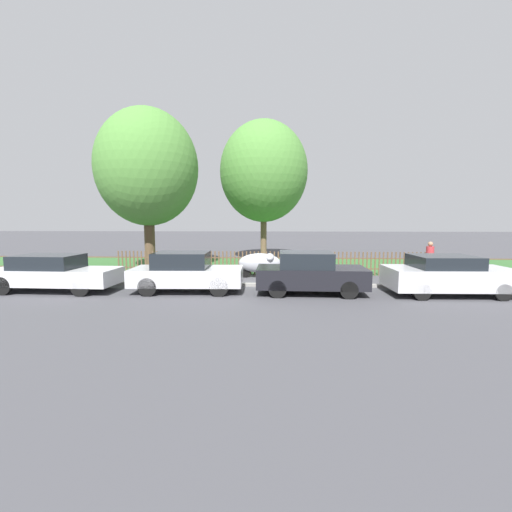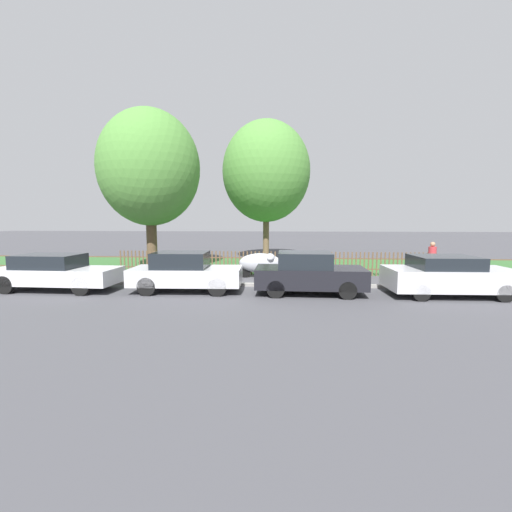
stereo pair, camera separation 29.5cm
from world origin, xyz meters
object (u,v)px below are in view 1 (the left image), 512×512
(parked_car_white_van, at_px, (448,275))
(parked_car_red_compact, at_px, (310,273))
(parked_car_navy_estate, at_px, (186,272))
(covered_motorcycle, at_px, (261,263))
(tree_behind_motorcycle, at_px, (264,172))
(parked_car_black_saloon, at_px, (53,273))
(pedestrian_near_fence, at_px, (430,258))
(tree_nearest_kerb, at_px, (147,168))

(parked_car_white_van, bearing_deg, parked_car_red_compact, 178.39)
(parked_car_navy_estate, bearing_deg, covered_motorcycle, 48.76)
(parked_car_white_van, bearing_deg, tree_behind_motorcycle, 123.35)
(parked_car_black_saloon, bearing_deg, parked_car_navy_estate, 3.33)
(pedestrian_near_fence, bearing_deg, tree_behind_motorcycle, -28.05)
(parked_car_navy_estate, xyz_separation_m, tree_behind_motorcycle, (2.56, 9.52, 4.82))
(tree_nearest_kerb, bearing_deg, parked_car_white_van, -23.12)
(parked_car_black_saloon, xyz_separation_m, parked_car_red_compact, (9.33, 0.10, 0.05))
(covered_motorcycle, bearing_deg, tree_nearest_kerb, 157.92)
(parked_car_red_compact, bearing_deg, tree_nearest_kerb, 146.35)
(parked_car_navy_estate, height_order, parked_car_red_compact, parked_car_red_compact)
(parked_car_white_van, distance_m, tree_nearest_kerb, 14.27)
(parked_car_navy_estate, distance_m, covered_motorcycle, 4.12)
(parked_car_navy_estate, xyz_separation_m, parked_car_white_van, (9.23, -0.07, -0.03))
(parked_car_red_compact, bearing_deg, parked_car_black_saloon, -178.36)
(parked_car_white_van, height_order, tree_behind_motorcycle, tree_behind_motorcycle)
(parked_car_black_saloon, bearing_deg, pedestrian_near_fence, 14.88)
(parked_car_navy_estate, height_order, parked_car_white_van, parked_car_navy_estate)
(parked_car_black_saloon, bearing_deg, covered_motorcycle, 25.65)
(tree_behind_motorcycle, bearing_deg, parked_car_navy_estate, -105.06)
(tree_nearest_kerb, bearing_deg, parked_car_black_saloon, -107.04)
(parked_car_red_compact, bearing_deg, covered_motorcycle, 120.68)
(tree_behind_motorcycle, height_order, pedestrian_near_fence, tree_behind_motorcycle)
(parked_car_navy_estate, relative_size, parked_car_white_van, 0.95)
(parked_car_navy_estate, relative_size, pedestrian_near_fence, 2.45)
(tree_nearest_kerb, distance_m, pedestrian_near_fence, 14.17)
(covered_motorcycle, relative_size, tree_nearest_kerb, 0.25)
(tree_nearest_kerb, height_order, pedestrian_near_fence, tree_nearest_kerb)
(parked_car_black_saloon, height_order, parked_car_navy_estate, parked_car_navy_estate)
(parked_car_white_van, bearing_deg, tree_nearest_kerb, 155.40)
(tree_behind_motorcycle, bearing_deg, parked_car_black_saloon, -127.55)
(pedestrian_near_fence, bearing_deg, parked_car_black_saloon, 24.07)
(parked_car_black_saloon, height_order, parked_car_white_van, parked_car_white_van)
(tree_behind_motorcycle, bearing_deg, covered_motorcycle, -89.64)
(covered_motorcycle, xyz_separation_m, tree_nearest_kerb, (-5.82, 2.05, 4.53))
(parked_car_black_saloon, xyz_separation_m, parked_car_white_van, (14.11, 0.09, 0.01))
(parked_car_navy_estate, xyz_separation_m, pedestrian_near_fence, (10.16, 3.43, 0.20))
(pedestrian_near_fence, bearing_deg, parked_car_white_van, 85.70)
(parked_car_black_saloon, distance_m, tree_behind_motorcycle, 13.14)
(parked_car_white_van, distance_m, covered_motorcycle, 7.39)
(parked_car_red_compact, bearing_deg, parked_car_navy_estate, -179.69)
(parked_car_black_saloon, relative_size, tree_behind_motorcycle, 0.53)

